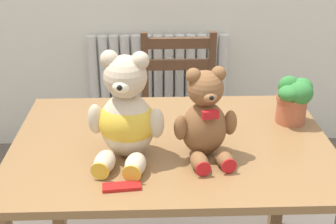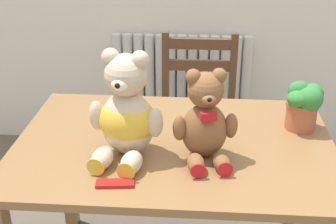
# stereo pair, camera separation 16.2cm
# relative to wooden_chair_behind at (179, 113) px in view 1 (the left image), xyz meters

# --- Properties ---
(radiator) EXTENTS (0.90, 0.10, 0.78)m
(radiator) POSITION_rel_wooden_chair_behind_xyz_m (-0.11, 0.43, -0.09)
(radiator) COLOR silver
(radiator) RESTS_ON ground_plane
(dining_table) EXTENTS (1.21, 0.85, 0.72)m
(dining_table) POSITION_rel_wooden_chair_behind_xyz_m (-0.08, -0.84, 0.18)
(dining_table) COLOR olive
(dining_table) RESTS_ON ground_plane
(wooden_chair_behind) EXTENTS (0.43, 0.44, 0.87)m
(wooden_chair_behind) POSITION_rel_wooden_chair_behind_xyz_m (0.00, 0.00, 0.00)
(wooden_chair_behind) COLOR brown
(wooden_chair_behind) RESTS_ON ground_plane
(teddy_bear_left) EXTENTS (0.28, 0.30, 0.39)m
(teddy_bear_left) POSITION_rel_wooden_chair_behind_xyz_m (-0.24, -0.95, 0.44)
(teddy_bear_left) COLOR beige
(teddy_bear_left) RESTS_ON dining_table
(teddy_bear_right) EXTENTS (0.23, 0.25, 0.33)m
(teddy_bear_right) POSITION_rel_wooden_chair_behind_xyz_m (0.03, -0.95, 0.42)
(teddy_bear_right) COLOR brown
(teddy_bear_right) RESTS_ON dining_table
(potted_plant) EXTENTS (0.15, 0.14, 0.19)m
(potted_plant) POSITION_rel_wooden_chair_behind_xyz_m (0.42, -0.70, 0.39)
(potted_plant) COLOR #B25B3D
(potted_plant) RESTS_ON dining_table
(chocolate_bar) EXTENTS (0.13, 0.06, 0.01)m
(chocolate_bar) POSITION_rel_wooden_chair_behind_xyz_m (-0.25, -1.15, 0.29)
(chocolate_bar) COLOR red
(chocolate_bar) RESTS_ON dining_table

